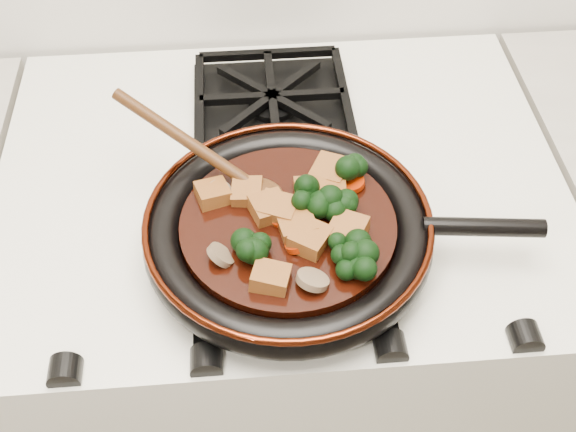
{
  "coord_description": "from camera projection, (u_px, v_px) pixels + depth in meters",
  "views": [
    {
      "loc": [
        -0.05,
        1.01,
        1.59
      ],
      "look_at": [
        -0.0,
        1.55,
        0.97
      ],
      "focal_mm": 45.0,
      "sensor_mm": 36.0,
      "label": 1
    }
  ],
  "objects": [
    {
      "name": "burner_grate_back",
      "position": [
        272.0,
        101.0,
        1.05
      ],
      "size": [
        0.23,
        0.23,
        0.03
      ],
      "primitive_type": null,
      "color": "black",
      "rests_on": "stove"
    },
    {
      "name": "mushroom_slice_2",
      "position": [
        221.0,
        255.0,
        0.79
      ],
      "size": [
        0.04,
        0.04,
        0.03
      ],
      "primitive_type": "cylinder",
      "rotation": [
        0.78,
        0.0,
        1.91
      ],
      "color": "brown",
      "rests_on": "braising_sauce"
    },
    {
      "name": "carrot_coin_3",
      "position": [
        338.0,
        236.0,
        0.82
      ],
      "size": [
        0.03,
        0.03,
        0.02
      ],
      "primitive_type": "cylinder",
      "rotation": [
        0.34,
        -0.07,
        0.0
      ],
      "color": "#A32304",
      "rests_on": "braising_sauce"
    },
    {
      "name": "stove",
      "position": [
        282.0,
        352.0,
        1.3
      ],
      "size": [
        0.76,
        0.6,
        0.9
      ],
      "primitive_type": "cube",
      "color": "white",
      "rests_on": "ground"
    },
    {
      "name": "tofu_cube_6",
      "position": [
        269.0,
        208.0,
        0.84
      ],
      "size": [
        0.05,
        0.05,
        0.03
      ],
      "primitive_type": "cube",
      "rotation": [
        0.06,
        -0.05,
        1.91
      ],
      "color": "brown",
      "rests_on": "braising_sauce"
    },
    {
      "name": "mushroom_slice_1",
      "position": [
        219.0,
        192.0,
        0.86
      ],
      "size": [
        0.04,
        0.04,
        0.02
      ],
      "primitive_type": "cylinder",
      "rotation": [
        0.43,
        0.0,
        1.02
      ],
      "color": "brown",
      "rests_on": "braising_sauce"
    },
    {
      "name": "wooden_spoon",
      "position": [
        221.0,
        164.0,
        0.87
      ],
      "size": [
        0.13,
        0.1,
        0.22
      ],
      "rotation": [
        0.0,
        0.0,
        2.55
      ],
      "color": "#43240E",
      "rests_on": "braising_sauce"
    },
    {
      "name": "tofu_cube_1",
      "position": [
        213.0,
        194.0,
        0.86
      ],
      "size": [
        0.05,
        0.05,
        0.03
      ],
      "primitive_type": "cube",
      "rotation": [
        0.06,
        0.1,
        1.87
      ],
      "color": "brown",
      "rests_on": "braising_sauce"
    },
    {
      "name": "broccoli_floret_6",
      "position": [
        349.0,
        168.0,
        0.88
      ],
      "size": [
        0.08,
        0.09,
        0.07
      ],
      "primitive_type": null,
      "rotation": [
        -0.22,
        -0.02,
        2.74
      ],
      "color": "black",
      "rests_on": "braising_sauce"
    },
    {
      "name": "carrot_coin_2",
      "position": [
        312.0,
        193.0,
        0.86
      ],
      "size": [
        0.03,
        0.03,
        0.02
      ],
      "primitive_type": "cylinder",
      "rotation": [
        0.3,
        0.03,
        0.0
      ],
      "color": "#A32304",
      "rests_on": "braising_sauce"
    },
    {
      "name": "braising_sauce",
      "position": [
        288.0,
        228.0,
        0.84
      ],
      "size": [
        0.25,
        0.25,
        0.02
      ],
      "primitive_type": "cylinder",
      "color": "black",
      "rests_on": "skillet"
    },
    {
      "name": "broccoli_floret_5",
      "position": [
        325.0,
        205.0,
        0.84
      ],
      "size": [
        0.09,
        0.09,
        0.06
      ],
      "primitive_type": null,
      "rotation": [
        -0.23,
        -0.04,
        2.35
      ],
      "color": "black",
      "rests_on": "braising_sauce"
    },
    {
      "name": "tofu_cube_7",
      "position": [
        310.0,
        239.0,
        0.81
      ],
      "size": [
        0.06,
        0.06,
        0.03
      ],
      "primitive_type": "cube",
      "rotation": [
        0.04,
        0.05,
        1.0
      ],
      "color": "brown",
      "rests_on": "braising_sauce"
    },
    {
      "name": "tofu_cube_5",
      "position": [
        278.0,
        210.0,
        0.84
      ],
      "size": [
        0.05,
        0.05,
        0.03
      ],
      "primitive_type": "cube",
      "rotation": [
        -0.03,
        -0.03,
        2.76
      ],
      "color": "brown",
      "rests_on": "braising_sauce"
    },
    {
      "name": "tofu_cube_9",
      "position": [
        247.0,
        193.0,
        0.86
      ],
      "size": [
        0.04,
        0.04,
        0.03
      ],
      "primitive_type": "cube",
      "rotation": [
        -0.07,
        -0.07,
        1.45
      ],
      "color": "brown",
      "rests_on": "braising_sauce"
    },
    {
      "name": "skillet",
      "position": [
        290.0,
        231.0,
        0.85
      ],
      "size": [
        0.47,
        0.34,
        0.05
      ],
      "rotation": [
        0.0,
        0.0,
        -0.11
      ],
      "color": "black",
      "rests_on": "burner_grate_front"
    },
    {
      "name": "mushroom_slice_0",
      "position": [
        312.0,
        280.0,
        0.77
      ],
      "size": [
        0.05,
        0.05,
        0.02
      ],
      "primitive_type": "cylinder",
      "rotation": [
        0.43,
        0.0,
        2.33
      ],
      "color": "brown",
      "rests_on": "braising_sauce"
    },
    {
      "name": "carrot_coin_0",
      "position": [
        352.0,
        183.0,
        0.87
      ],
      "size": [
        0.03,
        0.03,
        0.01
      ],
      "primitive_type": "cylinder",
      "rotation": [
        -0.03,
        -0.17,
        0.0
      ],
      "color": "#A32304",
      "rests_on": "braising_sauce"
    },
    {
      "name": "tofu_cube_10",
      "position": [
        297.0,
        227.0,
        0.82
      ],
      "size": [
        0.05,
        0.05,
        0.03
      ],
      "primitive_type": "cube",
      "rotation": [
        -0.06,
        0.05,
        1.75
      ],
      "color": "brown",
      "rests_on": "braising_sauce"
    },
    {
      "name": "burner_grate_front",
      "position": [
        288.0,
        250.0,
        0.87
      ],
      "size": [
        0.23,
        0.23,
        0.03
      ],
      "primitive_type": null,
      "color": "black",
      "rests_on": "stove"
    },
    {
      "name": "carrot_coin_1",
      "position": [
        282.0,
        218.0,
        0.83
      ],
      "size": [
        0.03,
        0.03,
        0.01
      ],
      "primitive_type": "cylinder",
      "rotation": [
        0.04,
        -0.24,
        0.0
      ],
      "color": "#A32304",
      "rests_on": "braising_sauce"
    },
    {
      "name": "tofu_cube_4",
      "position": [
        311.0,
        193.0,
        0.86
      ],
      "size": [
        0.04,
        0.04,
        0.02
      ],
      "primitive_type": "cube",
      "rotation": [
        -0.08,
        0.0,
        0.0
      ],
      "color": "brown",
      "rests_on": "braising_sauce"
    },
    {
      "name": "tofu_cube_2",
      "position": [
        347.0,
        231.0,
        0.82
      ],
      "size": [
        0.06,
        0.06,
        0.03
      ],
      "primitive_type": "cube",
      "rotation": [
        -0.05,
        0.05,
        2.62
      ],
      "color": "brown",
      "rests_on": "braising_sauce"
    },
    {
      "name": "tofu_cube_3",
      "position": [
        270.0,
        278.0,
        0.77
      ],
      "size": [
        0.05,
        0.04,
        0.03
      ],
      "primitive_type": "cube",
      "rotation": [
        0.07,
        -0.09,
        2.85
      ],
      "color": "brown",
      "rests_on": "braising_sauce"
    },
    {
      "name": "broccoli_floret_3",
      "position": [
        255.0,
        247.0,
        0.8
      ],
      "size": [
        0.06,
        0.07,
        0.06
      ],
      "primitive_type": null,
      "rotation": [
        0.01,
        0.18,
        1.61
      ],
      "color": "black",
      "rests_on": "braising_sauce"
    },
    {
      "name": "carrot_coin_4",
      "position": [
        297.0,
        245.0,
        0.81
      ],
      "size": [
        0.03,
        0.03,
        0.02
      ],
      "primitive_type": "cylinder",
      "rotation": [
        -0.28,
        -0.29,
        0.0
      ],
      "color": "#A32304",
      "rests_on": "braising_sauce"
    },
    {
      "name": "tofu_cube_0",
      "position": [
        330.0,
        193.0,
        0.86
      ],
      "size": [
        0.04,
        0.04,
        0.02
      ],
      "primitive_type": "cube",
      "rotation": [
        0.04,
        0.04,
        3.04
      ],
      "color": "brown",
      "rests_on": "braising_sauce"
    },
    {
      "name": "broccoli_floret_0",
      "position": [
        349.0,
        247.0,
        0.79
      ],
      "size": [
        0.09,
        0.08,
        0.07
      ],
      "primitive_type": null,
      "rotation": [
        0.12,
        -0.07,
        2.13
      ],
      "color": "black",
      "rests_on": "braising_sauce"
    },
    {
      "name": "tofu_cube_8",
      "position": [
        331.0,
        172.0,
        0.88
      ],
      "size": [
        0.06,
        0.06,
        0.03
      ],
      "primitive_type": "cube",
      "rotation": [
        -0.08,
        -0.1,
        1.07
      ],
      "color": "brown",
      "rests_on": "braising_sauce"
    },
    {
      "name": "broccoli_floret_4",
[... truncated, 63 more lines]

